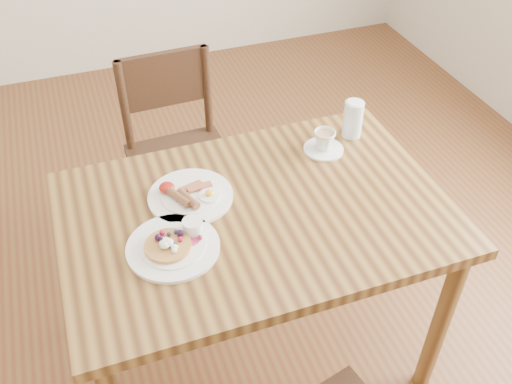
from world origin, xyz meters
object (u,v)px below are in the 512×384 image
pancake_plate (174,244)px  water_glass (353,119)px  dining_table (256,232)px  chair_far (179,150)px  breakfast_plate (189,196)px  teacup_saucer (324,142)px

pancake_plate → water_glass: water_glass is taller
dining_table → chair_far: chair_far is taller
breakfast_plate → water_glass: water_glass is taller
pancake_plate → water_glass: bearing=24.5°
teacup_saucer → water_glass: bearing=20.8°
chair_far → breakfast_plate: chair_far is taller
chair_far → teacup_saucer: (0.42, -0.52, 0.29)m
dining_table → water_glass: 0.55m
dining_table → pancake_plate: 0.31m
chair_far → pancake_plate: 0.87m
chair_far → breakfast_plate: size_ratio=3.26×
chair_far → teacup_saucer: chair_far is taller
dining_table → water_glass: (0.46, 0.26, 0.17)m
pancake_plate → breakfast_plate: bearing=64.1°
pancake_plate → breakfast_plate: pancake_plate is taller
breakfast_plate → teacup_saucer: teacup_saucer is taller
dining_table → pancake_plate: (-0.28, -0.08, 0.11)m
breakfast_plate → dining_table: bearing=-33.3°
chair_far → water_glass: 0.79m
dining_table → teacup_saucer: 0.41m
teacup_saucer → chair_far: bearing=128.5°
dining_table → chair_far: size_ratio=1.36×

